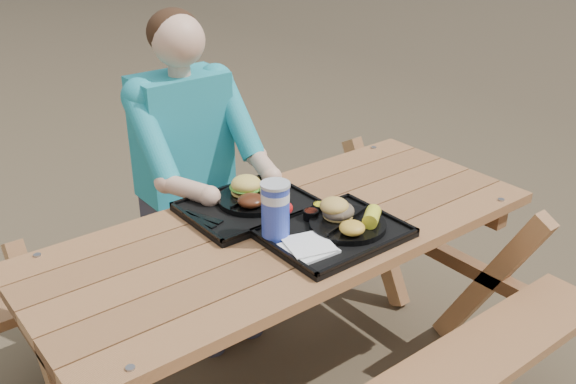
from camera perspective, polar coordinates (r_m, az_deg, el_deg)
picnic_table at (r=2.42m, az=-0.00°, el=-10.85°), size 1.80×1.49×0.75m
tray_near at (r=2.15m, az=4.14°, el=-3.76°), size 0.45×0.35×0.02m
tray_far at (r=2.32m, az=-3.54°, el=-1.37°), size 0.45×0.35×0.02m
plate_near at (r=2.17m, az=5.32°, el=-2.91°), size 0.26×0.26×0.02m
plate_far at (r=2.34m, az=-3.09°, el=-0.64°), size 0.26×0.26×0.02m
napkin_stack at (r=2.04m, az=1.83°, el=-4.95°), size 0.16×0.16×0.02m
soda_cup at (r=2.07m, az=-1.12°, el=-1.79°), size 0.09×0.09×0.19m
condiment_bbq at (r=2.21m, az=2.05°, el=-2.03°), size 0.05×0.05×0.03m
condiment_mustard at (r=2.26m, az=2.85°, el=-1.45°), size 0.06×0.06×0.03m
sandwich at (r=2.17m, az=4.51°, el=-0.94°), size 0.11×0.11×0.11m
mac_cheese at (r=2.09m, az=5.72°, el=-3.19°), size 0.09×0.09×0.04m
corn_cob at (r=2.15m, az=7.45°, el=-2.19°), size 0.12×0.12×0.05m
cutlery_far at (r=2.25m, az=-7.58°, el=-2.21°), size 0.08×0.16×0.01m
burger at (r=2.34m, az=-3.75°, el=1.04°), size 0.11×0.11×0.10m
baked_beans at (r=2.26m, az=-3.32°, el=-0.76°), size 0.10×0.10×0.04m
potato_salad at (r=2.31m, az=-1.40°, el=0.07°), size 0.09×0.09×0.05m
diner at (r=2.80m, az=-8.89°, el=0.50°), size 0.48×0.84×1.28m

